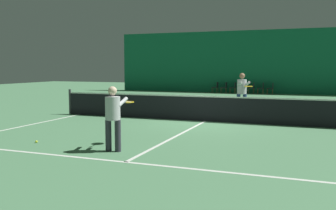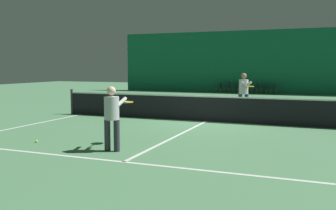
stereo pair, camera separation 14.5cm
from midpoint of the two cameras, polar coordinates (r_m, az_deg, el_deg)
The scene contains 18 objects.
ground_plane at distance 13.96m, azimuth 5.37°, elevation -2.49°, with size 60.00×60.00×0.00m, color #4C7F56.
backdrop_curtain at distance 29.30m, azimuth 13.73°, elevation 6.41°, with size 23.00×0.12×4.79m.
court_line_baseline_far at distance 25.56m, azimuth 12.52°, elevation 1.18°, with size 11.00×0.10×0.00m.
court_line_service_far at distance 20.16m, azimuth 10.24°, elevation 0.01°, with size 8.25×0.10×0.00m.
court_line_service_near at distance 8.09m, azimuth -6.98°, elevation -8.63°, with size 8.25×0.10×0.00m.
court_line_sideline_left at distance 16.30m, azimuth -13.61°, elevation -1.42°, with size 0.10×23.80×0.00m.
court_line_centre at distance 13.96m, azimuth 5.37°, elevation -2.48°, with size 0.10×12.80×0.00m.
tennis_net at distance 13.90m, azimuth 5.39°, elevation -0.41°, with size 12.00×0.10×1.07m.
player_near at distance 9.03m, azimuth -8.75°, elevation -1.28°, with size 0.47×1.33×1.56m.
player_far at distance 16.33m, azimuth 10.97°, elevation 2.23°, with size 0.90×1.41×1.75m.
courtside_chair_0 at distance 29.39m, azimuth 7.18°, elevation 2.81°, with size 0.44×0.44×0.84m.
courtside_chair_1 at distance 29.23m, azimuth 8.50°, elevation 2.78°, with size 0.44×0.44×0.84m.
courtside_chair_2 at distance 29.09m, azimuth 9.84°, elevation 2.74°, with size 0.44×0.44×0.84m.
courtside_chair_3 at distance 28.97m, azimuth 11.19°, elevation 2.70°, with size 0.44×0.44×0.84m.
courtside_chair_4 at distance 28.86m, azimuth 12.56°, elevation 2.66°, with size 0.44×0.44×0.84m.
courtside_chair_5 at distance 28.77m, azimuth 13.93°, elevation 2.62°, with size 0.44×0.44×0.84m.
courtside_chair_6 at distance 28.69m, azimuth 15.31°, elevation 2.58°, with size 0.44×0.44×0.84m.
tennis_ball at distance 10.62m, azimuth -19.79°, elevation -5.27°, with size 0.07×0.07×0.07m.
Camera 1 is at (3.61, -13.34, 2.02)m, focal length 40.00 mm.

